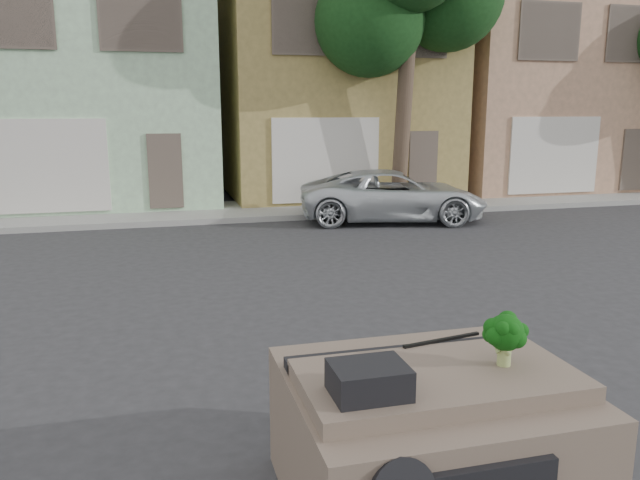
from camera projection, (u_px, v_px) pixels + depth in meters
name	position (u px, v px, depth m)	size (l,w,h in m)	color
ground_plane	(321.00, 354.00, 7.50)	(120.00, 120.00, 0.00)	#303033
sidewalk	(224.00, 212.00, 17.42)	(40.00, 3.00, 0.15)	gray
townhouse_mint	(94.00, 80.00, 19.55)	(7.20, 8.20, 7.55)	#A6CFA4
townhouse_tan	(325.00, 83.00, 21.44)	(7.20, 8.20, 7.55)	olive
townhouse_beige	(518.00, 85.00, 23.32)	(7.20, 8.20, 7.55)	tan
silver_pickup	(392.00, 221.00, 16.41)	(2.22, 4.82, 1.34)	silver
tree_near	(404.00, 58.00, 17.15)	(4.40, 4.00, 8.50)	#133814
car_dashboard	(427.00, 436.00, 4.55)	(2.00, 1.80, 1.12)	brown
instrument_hump	(369.00, 380.00, 3.94)	(0.48, 0.38, 0.20)	black
wiper_arm	(442.00, 340.00, 4.86)	(0.70, 0.03, 0.02)	black
broccoli	(505.00, 340.00, 4.37)	(0.31, 0.31, 0.38)	#0A3609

